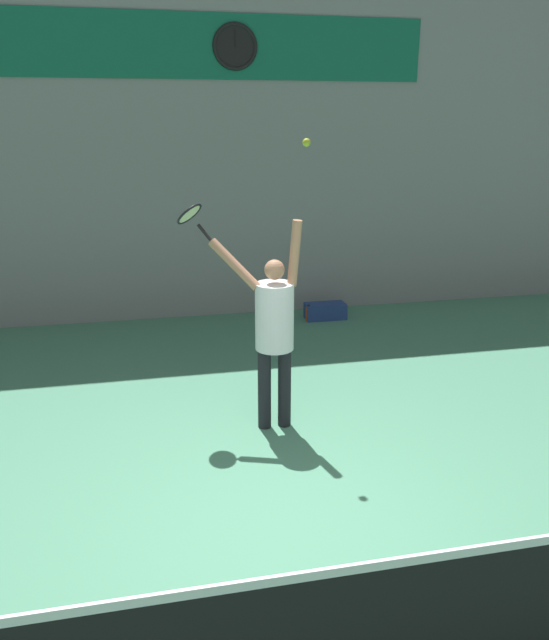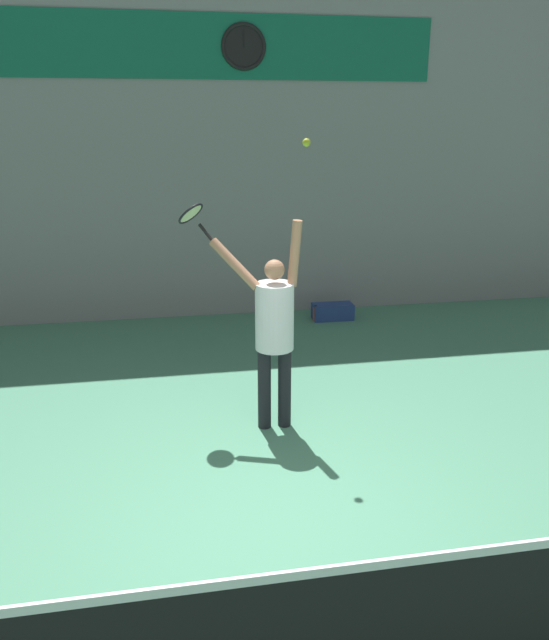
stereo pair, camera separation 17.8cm
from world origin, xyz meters
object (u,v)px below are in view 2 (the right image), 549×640
object	(u,v)px
scoreboard_clock	(244,47)
equipment_bag	(333,312)
water_bottle	(316,314)
tennis_racket	(192,215)
tennis_player	(274,325)
tennis_ball	(306,143)

from	to	relation	value
scoreboard_clock	equipment_bag	distance (m)	4.02
water_bottle	tennis_racket	bearing A→B (deg)	-124.78
tennis_player	equipment_bag	distance (m)	3.74
tennis_ball	equipment_bag	xyz separation A→B (m)	(1.24, 3.38, -2.63)
scoreboard_clock	tennis_racket	bearing A→B (deg)	-106.08
scoreboard_clock	tennis_ball	size ratio (longest dim) A/B	8.89
scoreboard_clock	tennis_player	world-z (taller)	scoreboard_clock
tennis_racket	tennis_ball	world-z (taller)	tennis_ball
tennis_ball	tennis_racket	bearing A→B (deg)	152.01
tennis_player	water_bottle	bearing A→B (deg)	69.17
water_bottle	tennis_player	bearing A→B (deg)	-110.83
water_bottle	tennis_ball	bearing A→B (deg)	-106.07
tennis_ball	water_bottle	distance (m)	4.35
scoreboard_clock	tennis_racket	world-z (taller)	scoreboard_clock
equipment_bag	tennis_ball	bearing A→B (deg)	-110.16
water_bottle	equipment_bag	bearing A→B (deg)	11.08
scoreboard_clock	tennis_ball	world-z (taller)	scoreboard_clock
water_bottle	equipment_bag	size ratio (longest dim) A/B	0.41
scoreboard_clock	water_bottle	bearing A→B (deg)	-30.74
scoreboard_clock	tennis_player	distance (m)	4.76
scoreboard_clock	tennis_racket	xyz separation A→B (m)	(-0.97, -3.37, -1.83)
tennis_racket	equipment_bag	world-z (taller)	tennis_racket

